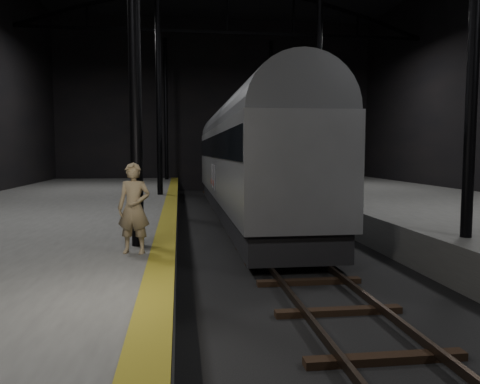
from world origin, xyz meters
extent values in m
plane|color=black|center=(0.00, 0.00, 0.00)|extent=(44.00, 44.00, 0.00)
cube|color=#4F4F4C|center=(-7.50, 0.00, 0.50)|extent=(9.00, 43.80, 1.00)
cube|color=olive|center=(-3.25, 0.00, 1.00)|extent=(0.50, 43.80, 0.01)
cube|color=#3F3328|center=(-0.72, 0.00, 0.17)|extent=(0.08, 43.00, 0.14)
cube|color=#3F3328|center=(0.72, 0.00, 0.17)|extent=(0.08, 43.00, 0.14)
cube|color=black|center=(0.00, 0.00, 0.06)|extent=(2.40, 42.00, 0.12)
cylinder|color=black|center=(-3.80, -4.00, 6.00)|extent=(0.26, 0.26, 10.00)
cylinder|color=black|center=(3.80, -4.00, 6.00)|extent=(0.26, 0.26, 10.00)
cylinder|color=black|center=(-3.80, 8.00, 6.00)|extent=(0.26, 0.26, 10.00)
cylinder|color=black|center=(3.80, 8.00, 6.00)|extent=(0.26, 0.26, 10.00)
cylinder|color=black|center=(-3.80, 20.00, 6.00)|extent=(0.26, 0.26, 10.00)
cylinder|color=black|center=(3.80, 20.00, 6.00)|extent=(0.26, 0.26, 10.00)
cube|color=black|center=(0.00, 14.00, 10.00)|extent=(23.60, 0.15, 0.18)
cube|color=#A8ABB0|center=(0.00, 6.33, 2.52)|extent=(2.87, 19.80, 2.97)
cube|color=black|center=(0.00, 6.33, 0.66)|extent=(2.62, 19.40, 0.84)
cube|color=black|center=(0.00, 6.33, 3.22)|extent=(2.93, 19.50, 0.89)
cylinder|color=slate|center=(0.00, 6.33, 4.01)|extent=(2.81, 19.60, 2.81)
cube|color=black|center=(0.00, -0.60, 0.30)|extent=(1.78, 2.18, 0.35)
cube|color=black|center=(0.00, 13.26, 0.30)|extent=(1.78, 2.18, 0.35)
cube|color=silver|center=(-1.47, 5.34, 1.93)|extent=(0.04, 0.74, 1.04)
cube|color=silver|center=(-1.47, 6.53, 1.93)|extent=(0.04, 0.74, 1.04)
cylinder|color=#B02B15|center=(-1.49, 5.52, 1.68)|extent=(0.03, 0.26, 0.26)
cylinder|color=#B02B15|center=(-1.49, 6.71, 1.68)|extent=(0.03, 0.26, 0.26)
imported|color=#9B855F|center=(-3.80, -4.78, 1.90)|extent=(0.74, 0.57, 1.80)
camera|label=1|loc=(-2.90, -14.13, 3.02)|focal=35.00mm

